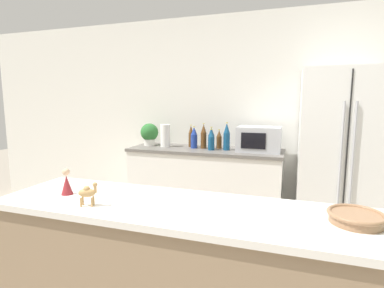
{
  "coord_description": "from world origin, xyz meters",
  "views": [
    {
      "loc": [
        0.51,
        -1.02,
        1.51
      ],
      "look_at": [
        -0.29,
        1.38,
        1.14
      ],
      "focal_mm": 28.0,
      "sensor_mm": 36.0,
      "label": 1
    }
  ],
  "objects_px": {
    "back_bottle_3": "(191,136)",
    "back_bottle_4": "(227,137)",
    "refrigerator": "(341,159)",
    "back_bottle_5": "(204,136)",
    "wise_man_figurine_blue": "(67,183)",
    "back_bottle_0": "(194,138)",
    "paper_towel_roll": "(165,136)",
    "microwave": "(259,139)",
    "potted_plant": "(149,133)",
    "back_bottle_6": "(219,139)",
    "camel_figurine": "(88,192)",
    "back_bottle_2": "(211,140)",
    "back_bottle_1": "(211,138)",
    "fruit_bowl": "(356,217)"
  },
  "relations": [
    {
      "from": "back_bottle_4",
      "to": "back_bottle_6",
      "type": "xyz_separation_m",
      "value": [
        -0.11,
        0.08,
        -0.04
      ]
    },
    {
      "from": "back_bottle_1",
      "to": "back_bottle_6",
      "type": "xyz_separation_m",
      "value": [
        0.09,
        0.02,
        -0.01
      ]
    },
    {
      "from": "refrigerator",
      "to": "paper_towel_roll",
      "type": "relative_size",
      "value": 6.55
    },
    {
      "from": "paper_towel_roll",
      "to": "back_bottle_0",
      "type": "distance_m",
      "value": 0.38
    },
    {
      "from": "back_bottle_0",
      "to": "back_bottle_3",
      "type": "bearing_deg",
      "value": 127.69
    },
    {
      "from": "paper_towel_roll",
      "to": "back_bottle_6",
      "type": "xyz_separation_m",
      "value": [
        0.67,
        0.07,
        -0.03
      ]
    },
    {
      "from": "refrigerator",
      "to": "wise_man_figurine_blue",
      "type": "relative_size",
      "value": 11.84
    },
    {
      "from": "refrigerator",
      "to": "potted_plant",
      "type": "distance_m",
      "value": 2.23
    },
    {
      "from": "refrigerator",
      "to": "wise_man_figurine_blue",
      "type": "height_order",
      "value": "refrigerator"
    },
    {
      "from": "wise_man_figurine_blue",
      "to": "back_bottle_0",
      "type": "bearing_deg",
      "value": 87.04
    },
    {
      "from": "wise_man_figurine_blue",
      "to": "microwave",
      "type": "bearing_deg",
      "value": 67.11
    },
    {
      "from": "back_bottle_6",
      "to": "fruit_bowl",
      "type": "bearing_deg",
      "value": -61.55
    },
    {
      "from": "camel_figurine",
      "to": "back_bottle_6",
      "type": "bearing_deg",
      "value": 85.91
    },
    {
      "from": "potted_plant",
      "to": "wise_man_figurine_blue",
      "type": "bearing_deg",
      "value": -76.25
    },
    {
      "from": "potted_plant",
      "to": "paper_towel_roll",
      "type": "relative_size",
      "value": 1.01
    },
    {
      "from": "back_bottle_5",
      "to": "back_bottle_6",
      "type": "distance_m",
      "value": 0.19
    },
    {
      "from": "back_bottle_0",
      "to": "back_bottle_3",
      "type": "distance_m",
      "value": 0.11
    },
    {
      "from": "refrigerator",
      "to": "back_bottle_6",
      "type": "relative_size",
      "value": 7.89
    },
    {
      "from": "potted_plant",
      "to": "back_bottle_3",
      "type": "xyz_separation_m",
      "value": [
        0.55,
        0.05,
        -0.02
      ]
    },
    {
      "from": "back_bottle_4",
      "to": "camel_figurine",
      "type": "relative_size",
      "value": 2.55
    },
    {
      "from": "paper_towel_roll",
      "to": "fruit_bowl",
      "type": "bearing_deg",
      "value": -48.03
    },
    {
      "from": "refrigerator",
      "to": "paper_towel_roll",
      "type": "bearing_deg",
      "value": 178.59
    },
    {
      "from": "back_bottle_3",
      "to": "back_bottle_4",
      "type": "distance_m",
      "value": 0.49
    },
    {
      "from": "camel_figurine",
      "to": "potted_plant",
      "type": "bearing_deg",
      "value": 108.77
    },
    {
      "from": "back_bottle_1",
      "to": "refrigerator",
      "type": "bearing_deg",
      "value": -3.94
    },
    {
      "from": "back_bottle_5",
      "to": "back_bottle_2",
      "type": "bearing_deg",
      "value": -38.21
    },
    {
      "from": "refrigerator",
      "to": "camel_figurine",
      "type": "relative_size",
      "value": 14.42
    },
    {
      "from": "potted_plant",
      "to": "back_bottle_3",
      "type": "distance_m",
      "value": 0.55
    },
    {
      "from": "back_bottle_4",
      "to": "wise_man_figurine_blue",
      "type": "relative_size",
      "value": 2.09
    },
    {
      "from": "back_bottle_1",
      "to": "wise_man_figurine_blue",
      "type": "xyz_separation_m",
      "value": [
        -0.31,
        -2.1,
        -0.03
      ]
    },
    {
      "from": "back_bottle_0",
      "to": "wise_man_figurine_blue",
      "type": "bearing_deg",
      "value": -92.96
    },
    {
      "from": "back_bottle_1",
      "to": "back_bottle_5",
      "type": "bearing_deg",
      "value": -164.47
    },
    {
      "from": "camel_figurine",
      "to": "fruit_bowl",
      "type": "bearing_deg",
      "value": 8.57
    },
    {
      "from": "refrigerator",
      "to": "back_bottle_1",
      "type": "relative_size",
      "value": 7.02
    },
    {
      "from": "refrigerator",
      "to": "back_bottle_5",
      "type": "xyz_separation_m",
      "value": [
        -1.5,
        0.07,
        0.17
      ]
    },
    {
      "from": "refrigerator",
      "to": "back_bottle_4",
      "type": "distance_m",
      "value": 1.22
    },
    {
      "from": "potted_plant",
      "to": "back_bottle_5",
      "type": "xyz_separation_m",
      "value": [
        0.73,
        -0.02,
        -0.01
      ]
    },
    {
      "from": "camel_figurine",
      "to": "wise_man_figurine_blue",
      "type": "bearing_deg",
      "value": 152.73
    },
    {
      "from": "back_bottle_2",
      "to": "back_bottle_6",
      "type": "relative_size",
      "value": 1.07
    },
    {
      "from": "microwave",
      "to": "wise_man_figurine_blue",
      "type": "height_order",
      "value": "microwave"
    },
    {
      "from": "back_bottle_0",
      "to": "refrigerator",
      "type": "bearing_deg",
      "value": -1.71
    },
    {
      "from": "refrigerator",
      "to": "back_bottle_2",
      "type": "bearing_deg",
      "value": -179.03
    },
    {
      "from": "refrigerator",
      "to": "back_bottle_2",
      "type": "height_order",
      "value": "refrigerator"
    },
    {
      "from": "refrigerator",
      "to": "microwave",
      "type": "relative_size",
      "value": 3.8
    },
    {
      "from": "potted_plant",
      "to": "microwave",
      "type": "relative_size",
      "value": 0.59
    },
    {
      "from": "potted_plant",
      "to": "microwave",
      "type": "distance_m",
      "value": 1.39
    },
    {
      "from": "back_bottle_0",
      "to": "fruit_bowl",
      "type": "xyz_separation_m",
      "value": [
        1.4,
        -1.98,
        -0.07
      ]
    },
    {
      "from": "paper_towel_roll",
      "to": "back_bottle_4",
      "type": "height_order",
      "value": "back_bottle_4"
    },
    {
      "from": "fruit_bowl",
      "to": "camel_figurine",
      "type": "height_order",
      "value": "camel_figurine"
    },
    {
      "from": "back_bottle_6",
      "to": "refrigerator",
      "type": "bearing_deg",
      "value": -4.96
    }
  ]
}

